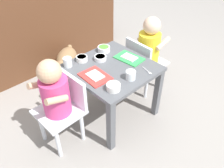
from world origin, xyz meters
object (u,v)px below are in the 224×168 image
object	(u,v)px
cereal_bowl_right_side	(113,87)
spoon_by_left_tray	(148,71)
water_cup_right	(68,63)
veggie_bowl_far	(101,58)
cereal_bowl_left_side	(104,49)
dog	(66,60)
food_tray_left	(95,76)
veggie_bowl_near	(82,58)
dining_table	(112,76)
food_tray_right	(129,58)
water_cup_left	(131,76)
seated_child_right	(148,47)
seated_child_left	(57,94)

from	to	relation	value
cereal_bowl_right_side	spoon_by_left_tray	xyz separation A→B (m)	(0.31, -0.02, -0.02)
water_cup_right	veggie_bowl_far	xyz separation A→B (m)	(0.23, -0.09, -0.01)
cereal_bowl_left_side	veggie_bowl_far	xyz separation A→B (m)	(-0.10, -0.08, -0.00)
dog	food_tray_left	bearing A→B (deg)	-106.38
water_cup_right	veggie_bowl_near	xyz separation A→B (m)	(0.12, -0.01, -0.01)
dining_table	food_tray_right	distance (m)	0.19
cereal_bowl_right_side	water_cup_right	bearing A→B (deg)	97.34
food_tray_right	cereal_bowl_right_side	distance (m)	0.38
dog	water_cup_right	size ratio (longest dim) A/B	5.79
veggie_bowl_near	water_cup_left	bearing A→B (deg)	-76.30
water_cup_right	veggie_bowl_near	bearing A→B (deg)	-5.31
cereal_bowl_left_side	seated_child_right	bearing A→B (deg)	-27.33
dining_table	seated_child_left	size ratio (longest dim) A/B	0.82
seated_child_right	cereal_bowl_right_side	bearing A→B (deg)	-160.20
dog	cereal_bowl_left_side	size ratio (longest dim) A/B	4.02
food_tray_right	cereal_bowl_left_side	size ratio (longest dim) A/B	2.24
food_tray_left	spoon_by_left_tray	world-z (taller)	food_tray_left
veggie_bowl_far	veggie_bowl_near	distance (m)	0.14
veggie_bowl_near	cereal_bowl_right_side	xyz separation A→B (m)	(-0.06, -0.40, 0.00)
seated_child_left	cereal_bowl_left_side	size ratio (longest dim) A/B	7.07
dog	veggie_bowl_far	world-z (taller)	veggie_bowl_far
seated_child_left	veggie_bowl_near	xyz separation A→B (m)	(0.33, 0.17, 0.04)
water_cup_right	food_tray_left	bearing A→B (deg)	-76.29
veggie_bowl_far	seated_child_right	bearing A→B (deg)	-12.74
dining_table	water_cup_right	size ratio (longest dim) A/B	8.36
seated_child_right	spoon_by_left_tray	xyz separation A→B (m)	(-0.30, -0.24, 0.03)
water_cup_left	food_tray_left	bearing A→B (deg)	131.61
food_tray_right	veggie_bowl_near	world-z (taller)	veggie_bowl_near
seated_child_right	cereal_bowl_right_side	world-z (taller)	seated_child_right
dog	dining_table	bearing A→B (deg)	-93.04
water_cup_left	food_tray_right	bearing A→B (deg)	45.01
water_cup_right	cereal_bowl_right_side	bearing A→B (deg)	-82.66
food_tray_left	water_cup_left	distance (m)	0.24
food_tray_right	spoon_by_left_tray	distance (m)	0.20
seated_child_right	veggie_bowl_near	world-z (taller)	seated_child_right
seated_child_left	veggie_bowl_near	size ratio (longest dim) A/B	8.14
veggie_bowl_near	spoon_by_left_tray	world-z (taller)	veggie_bowl_near
cereal_bowl_left_side	cereal_bowl_right_side	xyz separation A→B (m)	(-0.27, -0.39, 0.00)
dog	water_cup_left	world-z (taller)	water_cup_left
dining_table	dog	distance (m)	0.70
dog	cereal_bowl_right_side	xyz separation A→B (m)	(-0.21, -0.87, 0.29)
dining_table	veggie_bowl_near	size ratio (longest dim) A/B	6.68
spoon_by_left_tray	food_tray_left	bearing A→B (deg)	146.25
food_tray_left	veggie_bowl_far	world-z (taller)	veggie_bowl_far
seated_child_right	cereal_bowl_right_side	size ratio (longest dim) A/B	7.72
veggie_bowl_near	spoon_by_left_tray	xyz separation A→B (m)	(0.24, -0.42, -0.02)
dog	veggie_bowl_far	xyz separation A→B (m)	(-0.03, -0.55, 0.28)
cereal_bowl_left_side	veggie_bowl_near	size ratio (longest dim) A/B	1.15
food_tray_right	water_cup_right	xyz separation A→B (m)	(-0.39, 0.23, 0.02)
water_cup_right	cereal_bowl_left_side	bearing A→B (deg)	-3.40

